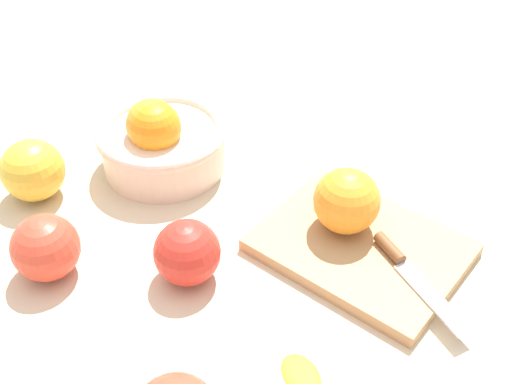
# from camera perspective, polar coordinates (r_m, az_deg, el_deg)

# --- Properties ---
(ground_plane) EXTENTS (2.40, 2.40, 0.00)m
(ground_plane) POSITION_cam_1_polar(r_m,az_deg,el_deg) (0.77, -3.42, -4.77)
(ground_plane) COLOR beige
(bowl) EXTENTS (0.18, 0.18, 0.11)m
(bowl) POSITION_cam_1_polar(r_m,az_deg,el_deg) (0.87, -8.52, 4.64)
(bowl) COLOR beige
(bowl) RESTS_ON ground_plane
(cutting_board) EXTENTS (0.23, 0.18, 0.02)m
(cutting_board) POSITION_cam_1_polar(r_m,az_deg,el_deg) (0.77, 9.38, -4.88)
(cutting_board) COLOR tan
(cutting_board) RESTS_ON ground_plane
(orange_on_board) EXTENTS (0.08, 0.08, 0.08)m
(orange_on_board) POSITION_cam_1_polar(r_m,az_deg,el_deg) (0.75, 8.14, -0.80)
(orange_on_board) COLOR orange
(orange_on_board) RESTS_ON cutting_board
(knife) EXTENTS (0.15, 0.08, 0.01)m
(knife) POSITION_cam_1_polar(r_m,az_deg,el_deg) (0.73, 13.40, -6.69)
(knife) COLOR silver
(knife) RESTS_ON cutting_board
(apple_front_left) EXTENTS (0.08, 0.08, 0.08)m
(apple_front_left) POSITION_cam_1_polar(r_m,az_deg,el_deg) (0.86, -19.41, 1.86)
(apple_front_left) COLOR gold
(apple_front_left) RESTS_ON ground_plane
(apple_front_center) EXTENTS (0.08, 0.08, 0.08)m
(apple_front_center) POSITION_cam_1_polar(r_m,az_deg,el_deg) (0.71, -6.20, -5.42)
(apple_front_center) COLOR red
(apple_front_center) RESTS_ON ground_plane
(apple_front_left_2) EXTENTS (0.08, 0.08, 0.08)m
(apple_front_left_2) POSITION_cam_1_polar(r_m,az_deg,el_deg) (0.75, -18.37, -4.76)
(apple_front_left_2) COLOR #D6422D
(apple_front_left_2) RESTS_ON ground_plane
(citrus_peel) EXTENTS (0.06, 0.05, 0.01)m
(citrus_peel) POSITION_cam_1_polar(r_m,az_deg,el_deg) (0.65, 4.07, -15.86)
(citrus_peel) COLOR orange
(citrus_peel) RESTS_ON ground_plane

